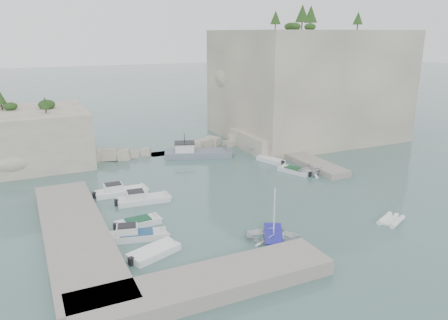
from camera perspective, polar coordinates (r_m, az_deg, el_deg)
name	(u,v)px	position (r m, az deg, el deg)	size (l,w,h in m)	color
ground	(249,203)	(44.56, 3.32, -5.68)	(400.00, 400.00, 0.00)	#496E6B
cliff_east	(307,84)	(73.58, 10.74, 9.69)	(26.00, 22.00, 17.00)	beige
cliff_terrace	(268,140)	(65.26, 5.82, 2.59)	(8.00, 10.00, 2.50)	beige
outcrop_west	(23,138)	(62.58, -24.79, 2.67)	(16.00, 14.00, 7.00)	beige
quay_west	(75,234)	(38.82, -18.83, -9.17)	(5.00, 24.00, 1.10)	#9E9689
quay_south	(207,284)	(30.34, -2.21, -15.82)	(18.00, 4.00, 1.10)	#9E9689
ledge_east	(302,159)	(59.30, 10.19, 0.15)	(3.00, 16.00, 0.80)	#9E9689
breakwater	(170,148)	(63.24, -7.04, 1.59)	(28.00, 3.00, 1.40)	beige
motorboat_a	(121,194)	(48.20, -13.25, -4.37)	(5.96, 1.77, 1.40)	white
motorboat_b	(144,202)	(45.57, -10.43, -5.42)	(5.80, 1.90, 1.40)	silver
motorboat_c	(138,225)	(40.44, -11.12, -8.36)	(4.37, 1.59, 0.70)	silver
motorboat_d	(137,239)	(38.01, -11.32, -10.05)	(5.45, 1.62, 1.40)	silver
motorboat_e	(154,255)	(35.24, -9.13, -12.16)	(4.48, 1.83, 0.70)	white
rowboat	(273,239)	(37.50, 6.46, -10.20)	(3.21, 4.49, 0.93)	white
inflatable_dinghy	(391,222)	(43.14, 20.95, -7.56)	(3.05, 1.48, 0.44)	white
tender_east_a	(310,175)	(54.10, 11.20, -1.94)	(2.96, 3.43, 1.81)	silver
tender_east_b	(294,173)	(54.62, 9.18, -1.65)	(4.57, 1.56, 0.70)	silver
tender_east_c	(271,162)	(58.62, 6.10, -0.28)	(4.40, 1.42, 0.70)	white
tender_east_d	(265,155)	(61.98, 5.34, 0.67)	(1.75, 4.65, 1.79)	silver
work_boat	(198,157)	(61.02, -3.41, 0.45)	(10.09, 2.98, 2.20)	slate
rowboat_mast	(274,211)	(36.42, 6.59, -6.59)	(0.10, 0.10, 4.20)	white
vegetation	(277,24)	(71.40, 6.94, 17.24)	(53.48, 13.88, 13.40)	#1E4219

